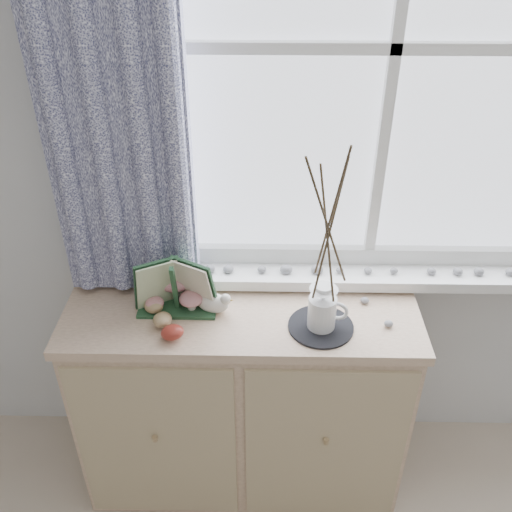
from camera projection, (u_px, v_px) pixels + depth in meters
The scene contains 8 objects.
sideboard at pixel (243, 397), 2.16m from camera, with size 1.20×0.45×0.85m.
botanical_book at pixel (174, 291), 1.83m from camera, with size 0.30×0.13×0.21m, color #214529, non-canonical shape.
toadstool_cluster at pixel (177, 287), 1.92m from camera, with size 0.19×0.17×0.11m.
wooden_eggs at pixel (163, 319), 1.83m from camera, with size 0.14×0.18×0.08m.
songbird_figurine at pixel (213, 302), 1.89m from camera, with size 0.15×0.07×0.08m, color silver, non-canonical shape.
crocheted_doily at pixel (321, 326), 1.84m from camera, with size 0.21×0.21×0.01m, color black.
twig_pitcher at pixel (329, 223), 1.63m from camera, with size 0.29×0.29×0.68m.
sideboard_pebbles at pixel (339, 307), 1.92m from camera, with size 0.33×0.23×0.02m.
Camera 1 is at (-0.07, 0.26, 2.07)m, focal length 40.00 mm.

